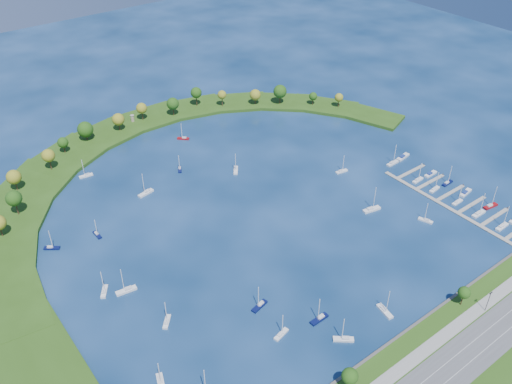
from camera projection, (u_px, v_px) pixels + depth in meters
ground at (254, 206)px, 283.13m from camera, size 700.00×700.00×0.00m
south_shoreline at (456, 362)px, 202.75m from camera, size 420.00×43.10×11.60m
breakwater at (129, 193)px, 291.18m from camera, size 286.74×247.64×2.00m
breakwater_trees at (137, 134)px, 324.24m from camera, size 242.90×91.82×14.10m
harbor_tower at (132, 118)px, 353.73m from camera, size 2.60×2.60×4.44m
dock_system at (456, 202)px, 285.68m from camera, size 24.28×82.00×1.60m
moored_boat_0 at (167, 321)px, 218.82m from camera, size 6.36×6.84×10.74m
moored_boat_1 at (342, 171)px, 308.97m from camera, size 7.52×3.23×10.71m
moored_boat_2 at (86, 175)px, 305.32m from camera, size 7.76×3.18×11.08m
moored_boat_3 at (183, 138)px, 339.54m from camera, size 6.85×6.61×10.94m
moored_boat_4 at (344, 339)px, 211.63m from camera, size 7.61×6.87×11.81m
moored_boat_5 at (236, 170)px, 309.92m from camera, size 6.69×7.77×11.85m
moored_boat_6 at (146, 192)px, 291.51m from camera, size 9.34×4.23×13.26m
moored_boat_7 at (52, 247)px, 255.40m from camera, size 7.10×6.01×10.76m
moored_boat_8 at (104, 291)px, 232.43m from camera, size 5.93×7.49×11.13m
moored_boat_9 at (385, 310)px, 223.38m from camera, size 3.97×8.81×12.52m
moored_boat_10 at (281, 334)px, 213.60m from camera, size 7.58×3.69×10.73m
moored_boat_11 at (319, 318)px, 219.94m from camera, size 8.50×2.59×12.40m
moored_boat_12 at (426, 220)px, 272.35m from camera, size 4.36×7.48×10.62m
moored_boat_13 at (260, 305)px, 225.71m from camera, size 8.35×4.03×11.83m
moored_boat_14 at (161, 382)px, 195.59m from camera, size 5.03×8.67×12.30m
moored_boat_15 at (126, 290)px, 232.86m from camera, size 9.19×3.69×13.12m
moored_boat_16 at (180, 169)px, 310.83m from camera, size 4.89×6.77×9.85m
moored_boat_17 at (372, 209)px, 279.55m from camera, size 9.91×4.54×14.06m
moored_boat_18 at (97, 234)px, 263.33m from camera, size 2.02×6.67×9.75m
docked_boat_0 at (502, 226)px, 268.14m from camera, size 8.68×2.69×12.66m
docked_boat_2 at (479, 213)px, 276.65m from camera, size 8.72×2.46×12.82m
docked_boat_3 at (491, 206)px, 281.96m from camera, size 8.74×3.55×12.48m
docked_boat_4 at (457, 202)px, 284.91m from camera, size 7.34×2.32×10.68m
docked_boat_5 at (465, 193)px, 291.80m from camera, size 9.59×3.98×1.90m
docked_boat_6 at (435, 189)px, 294.35m from camera, size 7.80×2.96×11.18m
docked_boat_7 at (447, 183)px, 299.25m from camera, size 7.80×2.61×11.30m
docked_boat_8 at (418, 180)px, 301.62m from camera, size 7.85×2.68×11.34m
docked_boat_9 at (430, 174)px, 306.67m from camera, size 8.93×2.79×1.80m
docked_boat_10 at (393, 163)px, 315.87m from camera, size 8.48×2.62×12.37m
docked_boat_11 at (403, 157)px, 321.43m from camera, size 10.32×4.33×2.04m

